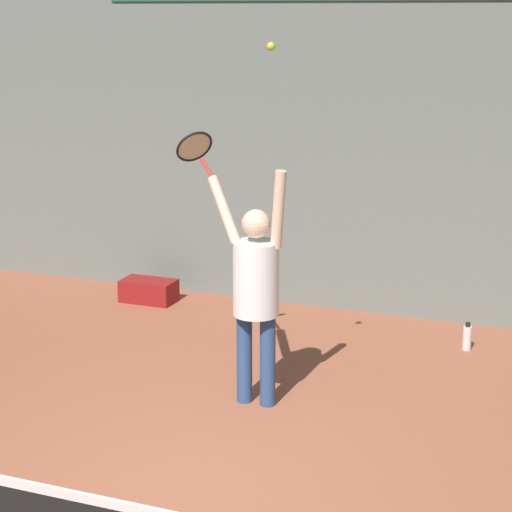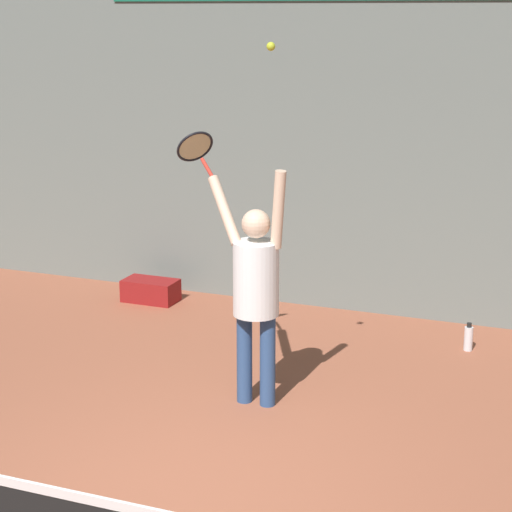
{
  "view_description": "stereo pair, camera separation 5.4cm",
  "coord_description": "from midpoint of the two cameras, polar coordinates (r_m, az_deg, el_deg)",
  "views": [
    {
      "loc": [
        2.49,
        -4.84,
        3.21
      ],
      "look_at": [
        -0.13,
        1.91,
        1.29
      ],
      "focal_mm": 65.0,
      "sensor_mm": 36.0,
      "label": 1
    },
    {
      "loc": [
        2.54,
        -4.82,
        3.21
      ],
      "look_at": [
        -0.13,
        1.91,
        1.29
      ],
      "focal_mm": 65.0,
      "sensor_mm": 36.0,
      "label": 2
    }
  ],
  "objects": [
    {
      "name": "back_wall",
      "position": [
        9.85,
        6.91,
        10.65
      ],
      "size": [
        18.0,
        0.1,
        5.0
      ],
      "color": "slate",
      "rests_on": "ground_plane"
    },
    {
      "name": "tennis_player",
      "position": [
        7.56,
        0.18,
        -1.76
      ],
      "size": [
        0.84,
        0.51,
        2.01
      ],
      "color": "#2D4C7F",
      "rests_on": "ground_plane"
    },
    {
      "name": "tennis_racket",
      "position": [
        8.03,
        -3.52,
        6.63
      ],
      "size": [
        0.46,
        0.42,
        0.38
      ],
      "color": "red"
    },
    {
      "name": "tennis_ball",
      "position": [
        7.07,
        1.15,
        12.77
      ],
      "size": [
        0.07,
        0.07,
        0.07
      ],
      "color": "#CCDB2D"
    },
    {
      "name": "water_bottle",
      "position": [
        9.28,
        13.11,
        -4.94
      ],
      "size": [
        0.09,
        0.09,
        0.28
      ],
      "color": "silver",
      "rests_on": "ground_plane"
    },
    {
      "name": "equipment_bag",
      "position": [
        10.6,
        -6.35,
        -2.12
      ],
      "size": [
        0.61,
        0.34,
        0.25
      ],
      "color": "maroon",
      "rests_on": "ground_plane"
    }
  ]
}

